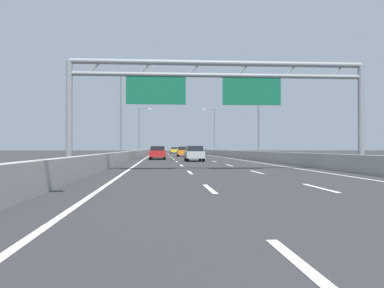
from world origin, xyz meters
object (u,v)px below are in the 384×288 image
(sign_gantry, at_px, (216,87))
(streetlamp_right_far, at_px, (213,128))
(silver_car, at_px, (194,153))
(orange_car, at_px, (183,151))
(streetlamp_left_mid, at_px, (123,111))
(green_car, at_px, (159,150))
(yellow_car, at_px, (174,150))
(streetlamp_left_far, at_px, (140,128))
(black_car, at_px, (158,152))
(white_car, at_px, (182,150))
(red_car, at_px, (158,153))
(streetlamp_right_mid, at_px, (257,112))

(sign_gantry, xyz_separation_m, streetlamp_right_far, (7.66, 61.68, 0.55))
(silver_car, relative_size, orange_car, 1.05)
(streetlamp_left_mid, bearing_deg, green_car, 87.19)
(orange_car, distance_m, yellow_car, 39.57)
(streetlamp_left_mid, height_order, yellow_car, streetlamp_left_mid)
(silver_car, distance_m, orange_car, 22.87)
(streetlamp_left_far, bearing_deg, black_car, -83.17)
(white_car, xyz_separation_m, silver_car, (-3.46, -93.40, 0.05))
(orange_car, xyz_separation_m, red_car, (-3.77, -16.49, -0.02))
(silver_car, height_order, black_car, black_car)
(black_car, bearing_deg, silver_car, -74.02)
(streetlamp_left_mid, distance_m, yellow_car, 57.73)
(silver_car, relative_size, yellow_car, 0.95)
(streetlamp_right_mid, distance_m, orange_car, 19.53)
(red_car, bearing_deg, streetlamp_right_far, 73.61)
(black_car, bearing_deg, red_car, -90.00)
(yellow_car, bearing_deg, green_car, 102.62)
(red_car, height_order, black_car, black_car)
(streetlamp_left_mid, bearing_deg, white_car, 82.94)
(yellow_car, height_order, black_car, black_car)
(streetlamp_left_far, xyz_separation_m, white_car, (10.90, 49.09, -4.67))
(streetlamp_left_far, bearing_deg, sign_gantry, -83.27)
(white_car, xyz_separation_m, yellow_car, (-3.39, -30.96, 0.05))
(white_car, bearing_deg, black_car, -95.05)
(streetlamp_right_far, bearing_deg, streetlamp_right_mid, -90.00)
(green_car, bearing_deg, silver_car, -87.28)
(orange_car, bearing_deg, sign_gantry, -90.39)
(yellow_car, bearing_deg, streetlamp_right_mid, -82.59)
(sign_gantry, distance_m, red_car, 24.36)
(orange_car, relative_size, black_car, 1.01)
(streetlamp_left_mid, height_order, silver_car, streetlamp_left_mid)
(white_car, height_order, yellow_car, yellow_car)
(streetlamp_left_mid, bearing_deg, streetlamp_right_far, 69.01)
(sign_gantry, xyz_separation_m, streetlamp_left_mid, (-7.28, 22.76, 0.55))
(streetlamp_left_mid, distance_m, black_car, 9.49)
(black_car, bearing_deg, streetlamp_left_mid, -117.10)
(yellow_car, xyz_separation_m, black_car, (-3.73, -49.67, 0.01))
(silver_car, bearing_deg, streetlamp_left_mid, 144.06)
(streetlamp_left_mid, distance_m, streetlamp_right_far, 41.68)
(streetlamp_right_mid, distance_m, green_car, 75.29)
(streetlamp_left_far, xyz_separation_m, silver_car, (7.44, -44.31, -4.63))
(sign_gantry, height_order, streetlamp_right_far, streetlamp_right_far)
(green_car, xyz_separation_m, orange_car, (3.90, -56.81, 0.01))
(streetlamp_left_mid, distance_m, red_car, 6.07)
(silver_car, bearing_deg, streetlamp_right_mid, 35.73)
(orange_car, bearing_deg, streetlamp_right_far, 70.99)
(streetlamp_left_mid, xyz_separation_m, white_car, (10.90, 88.01, -4.67))
(sign_gantry, relative_size, orange_car, 4.10)
(streetlamp_right_far, height_order, white_car, streetlamp_right_far)
(streetlamp_right_mid, relative_size, streetlamp_left_far, 1.00)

